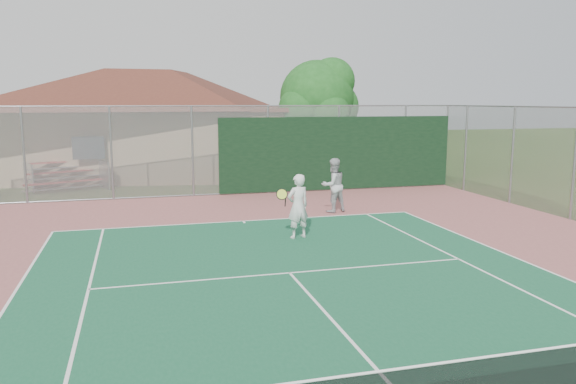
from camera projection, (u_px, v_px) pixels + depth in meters
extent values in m
cylinder|color=white|center=(451.00, 362.00, 5.85)|extent=(11.77, 0.03, 0.03)
cylinder|color=gray|center=(24.00, 156.00, 20.13)|extent=(0.08, 0.08, 3.50)
cylinder|color=gray|center=(111.00, 154.00, 20.90)|extent=(0.08, 0.08, 3.50)
cylinder|color=gray|center=(193.00, 152.00, 21.67)|extent=(0.08, 0.08, 3.50)
cylinder|color=gray|center=(268.00, 150.00, 22.45)|extent=(0.08, 0.08, 3.50)
cylinder|color=gray|center=(339.00, 148.00, 23.22)|extent=(0.08, 0.08, 3.50)
cylinder|color=gray|center=(405.00, 147.00, 23.99)|extent=(0.08, 0.08, 3.50)
cylinder|color=gray|center=(446.00, 146.00, 24.51)|extent=(0.08, 0.08, 3.50)
cylinder|color=gray|center=(217.00, 106.00, 21.65)|extent=(20.00, 0.05, 0.05)
cylinder|color=gray|center=(219.00, 194.00, 22.21)|extent=(20.00, 0.05, 0.05)
cube|color=#999EA0|center=(218.00, 151.00, 21.93)|extent=(20.00, 0.02, 3.50)
cube|color=black|center=(339.00, 153.00, 23.20)|extent=(10.00, 0.04, 3.00)
cylinder|color=gray|center=(466.00, 149.00, 23.08)|extent=(0.08, 0.08, 3.50)
cylinder|color=gray|center=(512.00, 155.00, 20.22)|extent=(0.08, 0.08, 3.50)
cylinder|color=gray|center=(574.00, 164.00, 17.36)|extent=(0.08, 0.08, 3.50)
cube|color=#999EA0|center=(512.00, 155.00, 20.22)|extent=(0.02, 9.00, 3.50)
cube|color=tan|center=(151.00, 142.00, 28.56)|extent=(14.12, 10.50, 3.24)
cube|color=brown|center=(150.00, 109.00, 28.30)|extent=(14.74, 11.12, 0.19)
pyramid|color=brown|center=(148.00, 70.00, 27.99)|extent=(15.54, 11.55, 1.95)
cube|color=black|center=(204.00, 159.00, 25.05)|extent=(0.97, 0.06, 2.27)
cube|color=#AF3028|center=(64.00, 182.00, 23.22)|extent=(3.04, 1.41, 0.05)
cube|color=#B2B5BA|center=(64.00, 188.00, 23.00)|extent=(3.03, 1.38, 0.04)
cube|color=#AF3028|center=(65.00, 172.00, 23.71)|extent=(3.04, 1.41, 0.05)
cube|color=#B2B5BA|center=(65.00, 177.00, 23.49)|extent=(3.03, 1.38, 0.04)
cube|color=#AF3028|center=(66.00, 162.00, 24.20)|extent=(3.04, 1.41, 0.05)
cube|color=#B2B5BA|center=(66.00, 167.00, 23.98)|extent=(3.03, 1.38, 0.04)
cube|color=#B2B5BA|center=(28.00, 177.00, 23.35)|extent=(0.74, 1.78, 1.15)
cube|color=#B2B5BA|center=(102.00, 174.00, 24.11)|extent=(0.74, 1.78, 1.15)
cylinder|color=#3D2316|center=(316.00, 148.00, 26.31)|extent=(0.38, 0.38, 2.99)
sphere|color=#184E19|center=(317.00, 97.00, 25.93)|extent=(3.42, 3.42, 3.42)
sphere|color=#184E19|center=(334.00, 107.00, 26.55)|extent=(2.35, 2.35, 2.35)
sphere|color=#184E19|center=(302.00, 109.00, 25.39)|extent=(2.14, 2.14, 2.14)
sphere|color=#184E19|center=(328.00, 112.00, 25.17)|extent=(1.92, 1.92, 1.92)
sphere|color=#184E19|center=(305.00, 102.00, 26.70)|extent=(2.14, 2.14, 2.14)
sphere|color=#184E19|center=(332.00, 81.00, 25.77)|extent=(2.14, 2.14, 2.14)
imported|color=silver|center=(298.00, 207.00, 15.09)|extent=(0.72, 0.56, 1.74)
imported|color=#B2B5B7|center=(333.00, 186.00, 18.65)|extent=(1.01, 0.87, 1.80)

